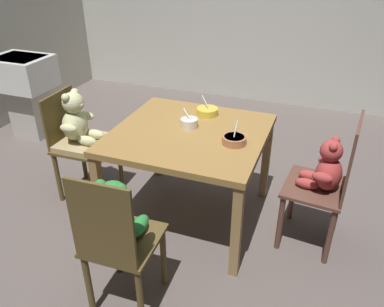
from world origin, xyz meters
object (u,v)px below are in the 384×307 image
teddy_chair_near_left (79,130)px  porridge_bowl_terracotta_near_right (234,140)px  porridge_bowl_yellow_far_center (207,111)px  porridge_bowl_white_center (189,123)px  teddy_chair_near_front (117,227)px  teddy_chair_near_right (326,175)px  dining_table (189,142)px  sink_basin (25,85)px

teddy_chair_near_left → porridge_bowl_terracotta_near_right: bearing=-4.4°
porridge_bowl_yellow_far_center → porridge_bowl_white_center: 0.25m
teddy_chair_near_front → teddy_chair_near_right: bearing=-48.4°
dining_table → sink_basin: bearing=160.9°
porridge_bowl_terracotta_near_right → porridge_bowl_white_center: bearing=160.7°
teddy_chair_near_front → porridge_bowl_yellow_far_center: bearing=-5.8°
dining_table → teddy_chair_near_front: size_ratio=1.11×
teddy_chair_near_front → dining_table: bearing=-5.5°
porridge_bowl_yellow_far_center → porridge_bowl_white_center: porridge_bowl_yellow_far_center is taller
porridge_bowl_white_center → porridge_bowl_terracotta_near_right: bearing=-19.3°
porridge_bowl_white_center → sink_basin: sink_basin is taller
teddy_chair_near_right → porridge_bowl_terracotta_near_right: 0.62m
porridge_bowl_yellow_far_center → porridge_bowl_terracotta_near_right: bearing=-50.7°
dining_table → porridge_bowl_terracotta_near_right: size_ratio=6.09×
dining_table → teddy_chair_near_right: bearing=1.8°
teddy_chair_near_right → porridge_bowl_white_center: size_ratio=7.73×
sink_basin → teddy_chair_near_front: bearing=-38.8°
teddy_chair_near_front → sink_basin: size_ratio=1.09×
dining_table → teddy_chair_near_front: 0.90m
porridge_bowl_terracotta_near_right → porridge_bowl_white_center: porridge_bowl_terracotta_near_right is taller
teddy_chair_near_left → porridge_bowl_yellow_far_center: (0.93, 0.31, 0.17)m
dining_table → teddy_chair_near_right: 0.92m
porridge_bowl_yellow_far_center → sink_basin: same height
teddy_chair_near_left → sink_basin: (-1.15, 0.72, -0.01)m
teddy_chair_near_left → porridge_bowl_terracotta_near_right: size_ratio=5.26×
teddy_chair_near_left → porridge_bowl_terracotta_near_right: teddy_chair_near_left is taller
teddy_chair_near_front → porridge_bowl_white_center: bearing=-3.8°
porridge_bowl_white_center → teddy_chair_near_right: bearing=-2.0°
porridge_bowl_yellow_far_center → sink_basin: 2.12m
porridge_bowl_yellow_far_center → teddy_chair_near_front: bearing=-93.7°
porridge_bowl_terracotta_near_right → porridge_bowl_yellow_far_center: size_ratio=1.06×
teddy_chair_near_right → sink_basin: 3.04m
teddy_chair_near_front → teddy_chair_near_right: (0.97, 0.92, -0.02)m
teddy_chair_near_left → sink_basin: bearing=146.3°
teddy_chair_near_right → porridge_bowl_yellow_far_center: bearing=-11.9°
teddy_chair_near_front → porridge_bowl_yellow_far_center: 1.21m
teddy_chair_near_front → porridge_bowl_terracotta_near_right: teddy_chair_near_front is taller
porridge_bowl_terracotta_near_right → porridge_bowl_white_center: (-0.35, 0.12, 0.01)m
porridge_bowl_terracotta_near_right → sink_basin: bearing=162.0°
porridge_bowl_terracotta_near_right → porridge_bowl_yellow_far_center: 0.48m
dining_table → sink_basin: sink_basin is taller
dining_table → porridge_bowl_yellow_far_center: porridge_bowl_yellow_far_center is taller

